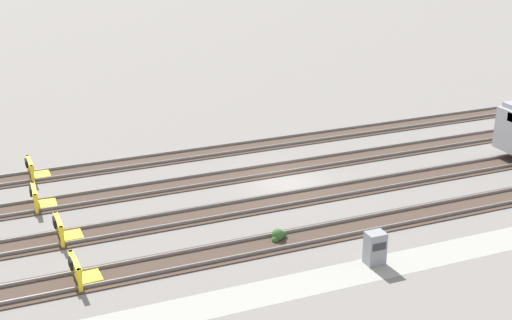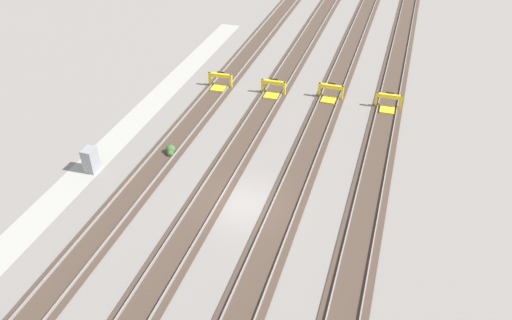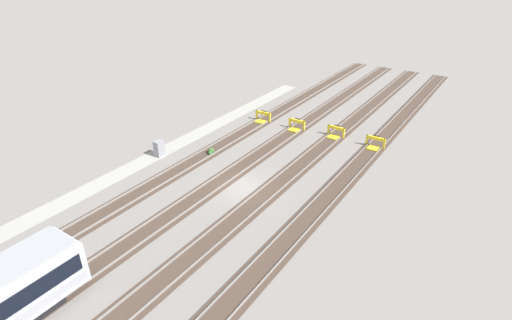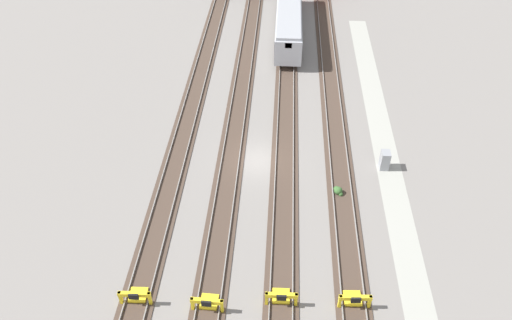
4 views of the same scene
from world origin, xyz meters
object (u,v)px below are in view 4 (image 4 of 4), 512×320
object	(u,v)px
bumper_stop_middle_track	(208,302)
weed_clump	(338,191)
electrical_cabinet	(385,160)
subway_car_front_row_right_inner	(289,16)
bumper_stop_near_inner_track	(281,297)
bumper_stop_nearest_track	(354,299)
bumper_stop_far_inner_track	(136,295)

from	to	relation	value
bumper_stop_middle_track	weed_clump	size ratio (longest dim) A/B	2.18
weed_clump	electrical_cabinet	bearing A→B (deg)	-50.54
subway_car_front_row_right_inner	bumper_stop_near_inner_track	distance (m)	36.65
bumper_stop_nearest_track	bumper_stop_far_inner_track	xyz separation A→B (m)	(-0.55, 13.40, 0.00)
bumper_stop_near_inner_track	weed_clump	distance (m)	10.73
bumper_stop_near_inner_track	subway_car_front_row_right_inner	bearing A→B (deg)	-0.09
bumper_stop_far_inner_track	weed_clump	xyz separation A→B (m)	(10.34, -13.10, -0.27)
bumper_stop_middle_track	bumper_stop_far_inner_track	xyz separation A→B (m)	(0.22, 4.48, 0.00)
bumper_stop_middle_track	weed_clump	distance (m)	13.63
weed_clump	bumper_stop_middle_track	bearing A→B (deg)	140.79
subway_car_front_row_right_inner	bumper_stop_middle_track	distance (m)	37.60
bumper_stop_far_inner_track	weed_clump	distance (m)	16.69
bumper_stop_near_inner_track	electrical_cabinet	distance (m)	15.35
bumper_stop_nearest_track	bumper_stop_near_inner_track	bearing A→B (deg)	91.20
bumper_stop_near_inner_track	bumper_stop_middle_track	distance (m)	4.50
subway_car_front_row_right_inner	bumper_stop_nearest_track	world-z (taller)	subway_car_front_row_right_inner
subway_car_front_row_right_inner	weed_clump	world-z (taller)	subway_car_front_row_right_inner
electrical_cabinet	bumper_stop_nearest_track	bearing A→B (deg)	164.58
bumper_stop_nearest_track	bumper_stop_middle_track	size ratio (longest dim) A/B	1.00
subway_car_front_row_right_inner	bumper_stop_nearest_track	xyz separation A→B (m)	(-36.52, -4.40, -1.53)
bumper_stop_nearest_track	bumper_stop_middle_track	world-z (taller)	same
bumper_stop_near_inner_track	electrical_cabinet	world-z (taller)	electrical_cabinet
bumper_stop_far_inner_track	bumper_stop_near_inner_track	bearing A→B (deg)	-87.08
subway_car_front_row_right_inner	bumper_stop_nearest_track	bearing A→B (deg)	-173.12
electrical_cabinet	bumper_stop_far_inner_track	bearing A→B (deg)	128.56
bumper_stop_middle_track	weed_clump	world-z (taller)	bumper_stop_middle_track
bumper_stop_nearest_track	weed_clump	xyz separation A→B (m)	(9.79, 0.30, -0.27)
bumper_stop_middle_track	bumper_stop_nearest_track	bearing A→B (deg)	-85.06
subway_car_front_row_right_inner	bumper_stop_middle_track	size ratio (longest dim) A/B	8.97
bumper_stop_far_inner_track	weed_clump	bearing A→B (deg)	-51.72
bumper_stop_near_inner_track	weed_clump	world-z (taller)	bumper_stop_near_inner_track
weed_clump	bumper_stop_nearest_track	bearing A→B (deg)	-178.25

